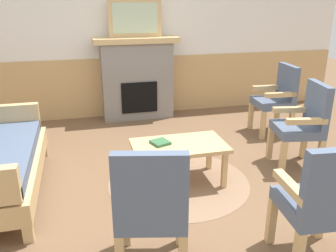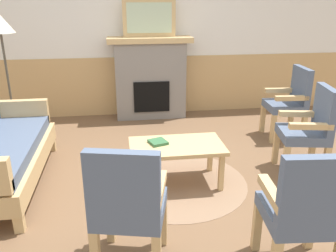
% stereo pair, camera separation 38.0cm
% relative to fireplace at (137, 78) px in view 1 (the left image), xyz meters
% --- Properties ---
extents(ground_plane, '(14.00, 14.00, 0.00)m').
position_rel_fireplace_xyz_m(ground_plane, '(0.00, -2.35, -0.65)').
color(ground_plane, brown).
extents(wall_back, '(7.20, 0.14, 2.70)m').
position_rel_fireplace_xyz_m(wall_back, '(0.00, 0.25, 0.66)').
color(wall_back, white).
rests_on(wall_back, ground_plane).
extents(fireplace, '(1.30, 0.44, 1.28)m').
position_rel_fireplace_xyz_m(fireplace, '(0.00, 0.00, 0.00)').
color(fireplace, gray).
rests_on(fireplace, ground_plane).
extents(framed_picture, '(0.80, 0.04, 0.56)m').
position_rel_fireplace_xyz_m(framed_picture, '(0.00, 0.00, 0.91)').
color(framed_picture, tan).
rests_on(framed_picture, fireplace).
extents(coffee_table, '(0.96, 0.56, 0.44)m').
position_rel_fireplace_xyz_m(coffee_table, '(0.05, -2.25, -0.27)').
color(coffee_table, tan).
rests_on(coffee_table, ground_plane).
extents(round_rug, '(1.50, 1.50, 0.01)m').
position_rel_fireplace_xyz_m(round_rug, '(0.05, -2.25, -0.65)').
color(round_rug, '#896B51').
rests_on(round_rug, ground_plane).
extents(book_on_table, '(0.21, 0.22, 0.03)m').
position_rel_fireplace_xyz_m(book_on_table, '(-0.13, -2.20, -0.20)').
color(book_on_table, '#33663D').
rests_on(book_on_table, coffee_table).
extents(armchair_near_fireplace, '(0.56, 0.56, 0.98)m').
position_rel_fireplace_xyz_m(armchair_near_fireplace, '(1.52, -2.21, -0.11)').
color(armchair_near_fireplace, tan).
rests_on(armchair_near_fireplace, ground_plane).
extents(armchair_by_window_left, '(0.51, 0.51, 0.98)m').
position_rel_fireplace_xyz_m(armchair_by_window_left, '(1.80, -1.17, -0.11)').
color(armchair_by_window_left, tan).
rests_on(armchair_by_window_left, ground_plane).
extents(armchair_front_left, '(0.52, 0.52, 0.98)m').
position_rel_fireplace_xyz_m(armchair_front_left, '(0.68, -3.68, -0.11)').
color(armchair_front_left, tan).
rests_on(armchair_front_left, ground_plane).
extents(armchair_front_center, '(0.58, 0.58, 0.98)m').
position_rel_fireplace_xyz_m(armchair_front_center, '(-0.48, -3.44, -0.11)').
color(armchair_front_center, tan).
rests_on(armchair_front_center, ground_plane).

